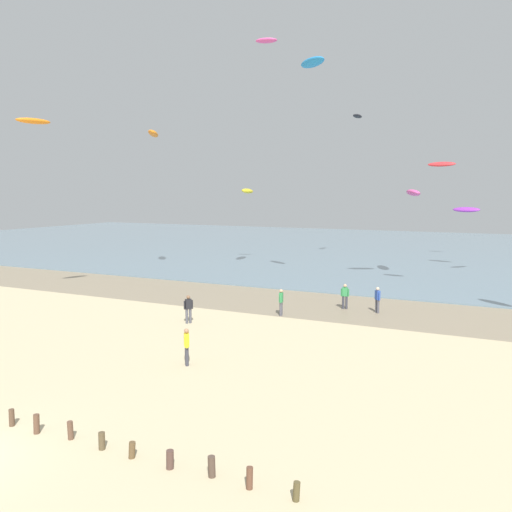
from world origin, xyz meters
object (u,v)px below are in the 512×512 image
object	(u,v)px
person_nearest_camera	(345,296)
kite_aloft_8	(357,116)
kite_aloft_9	(312,62)
person_far_down_beach	(281,301)
kite_aloft_11	(266,41)
kite_aloft_10	(153,134)
kite_aloft_1	(413,193)
kite_aloft_5	(33,121)
person_by_waterline	(187,346)
kite_aloft_6	(247,191)
kite_aloft_3	(466,210)
person_mid_beach	(377,299)
person_left_flank	(188,308)
kite_aloft_4	(442,164)

from	to	relation	value
person_nearest_camera	kite_aloft_8	distance (m)	29.03
kite_aloft_9	person_far_down_beach	bearing A→B (deg)	137.35
kite_aloft_11	kite_aloft_10	bearing A→B (deg)	-5.08
kite_aloft_1	kite_aloft_11	distance (m)	18.57
person_far_down_beach	kite_aloft_5	distance (m)	21.22
person_nearest_camera	person_by_waterline	distance (m)	14.84
kite_aloft_1	kite_aloft_9	world-z (taller)	kite_aloft_9
person_nearest_camera	kite_aloft_6	distance (m)	22.59
kite_aloft_6	kite_aloft_3	bearing A→B (deg)	-80.60
kite_aloft_3	person_nearest_camera	bearing A→B (deg)	92.64
kite_aloft_5	kite_aloft_9	distance (m)	21.20
person_by_waterline	kite_aloft_3	xyz separation A→B (m)	(9.00, 38.46, 5.17)
person_mid_beach	kite_aloft_5	distance (m)	26.46
person_far_down_beach	kite_aloft_1	world-z (taller)	kite_aloft_1
person_left_flank	kite_aloft_5	xyz separation A→B (m)	(-13.05, 0.87, 11.83)
person_by_waterline	kite_aloft_3	world-z (taller)	kite_aloft_3
person_left_flank	kite_aloft_11	distance (m)	26.52
kite_aloft_9	kite_aloft_10	xyz separation A→B (m)	(-16.09, 1.03, -4.59)
kite_aloft_4	kite_aloft_10	world-z (taller)	kite_aloft_10
kite_aloft_5	kite_aloft_10	bearing A→B (deg)	21.28
person_by_waterline	kite_aloft_5	world-z (taller)	kite_aloft_5
kite_aloft_6	person_mid_beach	bearing A→B (deg)	-145.33
kite_aloft_4	kite_aloft_6	distance (m)	21.20
person_nearest_camera	kite_aloft_1	xyz separation A→B (m)	(1.92, 14.62, 6.89)
kite_aloft_8	kite_aloft_10	size ratio (longest dim) A/B	0.73
person_nearest_camera	person_mid_beach	distance (m)	2.25
person_mid_beach	person_by_waterline	size ratio (longest dim) A/B	1.00
kite_aloft_5	kite_aloft_9	bearing A→B (deg)	-30.03
person_by_waterline	kite_aloft_3	distance (m)	39.84
person_nearest_camera	person_by_waterline	xyz separation A→B (m)	(-3.23, -14.48, 0.00)
kite_aloft_3	kite_aloft_6	distance (m)	22.54
kite_aloft_5	kite_aloft_9	xyz separation A→B (m)	(15.68, 13.31, 5.17)
person_by_waterline	kite_aloft_9	world-z (taller)	kite_aloft_9
kite_aloft_6	kite_aloft_4	bearing A→B (deg)	-122.66
person_far_down_beach	kite_aloft_8	size ratio (longest dim) A/B	0.75
person_nearest_camera	kite_aloft_11	xyz separation A→B (m)	(-10.08, 9.31, 20.02)
person_mid_beach	kite_aloft_11	world-z (taller)	kite_aloft_11
person_by_waterline	kite_aloft_8	world-z (taller)	kite_aloft_8
kite_aloft_10	kite_aloft_11	bearing A→B (deg)	64.80
person_far_down_beach	person_left_flank	bearing A→B (deg)	-134.87
kite_aloft_1	kite_aloft_6	size ratio (longest dim) A/B	1.09
person_far_down_beach	kite_aloft_10	world-z (taller)	kite_aloft_10
person_left_flank	kite_aloft_11	size ratio (longest dim) A/B	0.90
person_far_down_beach	kite_aloft_10	distance (m)	24.23
kite_aloft_1	kite_aloft_6	bearing A→B (deg)	67.47
kite_aloft_4	kite_aloft_10	distance (m)	26.01
kite_aloft_9	kite_aloft_10	size ratio (longest dim) A/B	0.99
person_left_flank	kite_aloft_8	xyz separation A→B (m)	(1.60, 31.90, 15.22)
kite_aloft_5	person_mid_beach	bearing A→B (deg)	-53.70
kite_aloft_5	kite_aloft_11	size ratio (longest dim) A/B	1.27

